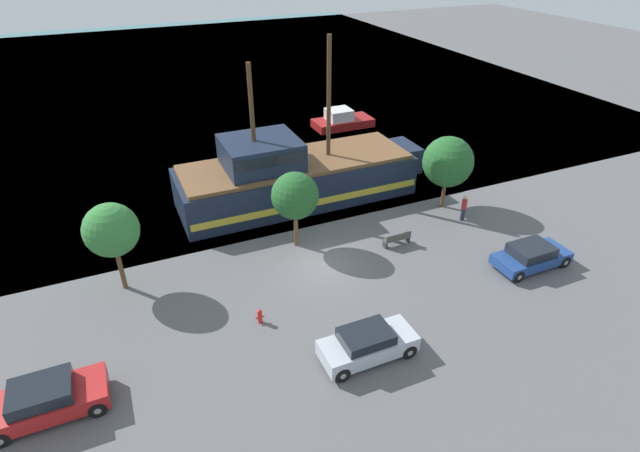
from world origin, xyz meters
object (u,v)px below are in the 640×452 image
Objects in this scene: pirate_ship at (294,176)px; fire_hydrant at (260,316)px; parked_car_curb_front at (47,399)px; bench_promenade_east at (397,239)px; parked_car_curb_mid at (531,256)px; moored_boat_dockside at (342,120)px; parked_car_curb_rear at (367,344)px; pedestrian_walking_near at (464,208)px.

pirate_ship is 12.56m from fire_hydrant.
parked_car_curb_front is 2.59× the size of bench_promenade_east.
parked_car_curb_front reaches higher than fire_hydrant.
fire_hydrant is at bearing 173.78° from parked_car_curb_mid.
moored_boat_dockside is 3.31× the size of bench_promenade_east.
pedestrian_walking_near is (11.16, 7.94, 0.12)m from parked_car_curb_rear.
fire_hydrant is 0.46× the size of bench_promenade_east.
parked_car_curb_mid is at bearing 0.03° from parked_car_curb_front.
parked_car_curb_rear is at bearing -129.43° from bench_promenade_east.
parked_car_curb_mid is 5.61m from pedestrian_walking_near.
bench_promenade_east is (3.40, -7.84, -1.30)m from pirate_ship.
parked_car_curb_mid is 2.49× the size of pedestrian_walking_near.
bench_promenade_east is (-5.59, 4.74, -0.25)m from parked_car_curb_mid.
pedestrian_walking_near is (5.34, 0.86, 0.43)m from bench_promenade_east.
pirate_ship is 3.99× the size of parked_car_curb_front.
parked_car_curb_front is 2.50× the size of pedestrian_walking_near.
parked_car_curb_mid reaches higher than bench_promenade_east.
moored_boat_dockside reaches higher than parked_car_curb_mid.
parked_car_curb_front reaches higher than parked_car_curb_rear.
parked_car_curb_rear is at bearing -168.42° from parked_car_curb_mid.
fire_hydrant is at bearing -124.06° from moored_boat_dockside.
parked_car_curb_mid is at bearing 11.58° from parked_car_curb_rear.
moored_boat_dockside is at bearing 88.73° from pedestrian_walking_near.
pirate_ship is at bearing 113.44° from bench_promenade_east.
parked_car_curb_mid is at bearing -87.48° from pedestrian_walking_near.
parked_car_curb_front is at bearing -165.50° from bench_promenade_east.
parked_car_curb_front is 12.77m from parked_car_curb_rear.
bench_promenade_east is at bearing 14.50° from parked_car_curb_front.
parked_car_curb_rear is at bearing -144.59° from pedestrian_walking_near.
moored_boat_dockside is at bearing 66.33° from parked_car_curb_rear.
parked_car_curb_mid is 1.01× the size of parked_car_curb_rear.
parked_car_curb_mid is at bearing -90.39° from moored_boat_dockside.
moored_boat_dockside is 1.28× the size of parked_car_curb_front.
fire_hydrant is at bearing 10.39° from parked_car_curb_front.
parked_car_curb_front is 23.97m from parked_car_curb_mid.
pedestrian_walking_near reaches higher than parked_car_curb_front.
pirate_ship is 3.12× the size of moored_boat_dockside.
pirate_ship is at bearing 125.54° from parked_car_curb_mid.
bench_promenade_east is (5.82, 7.08, -0.31)m from parked_car_curb_rear.
bench_promenade_east is at bearing 139.67° from parked_car_curb_mid.
moored_boat_dockside is 3.20× the size of pedestrian_walking_near.
pedestrian_walking_near is at bearing -38.62° from pirate_ship.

